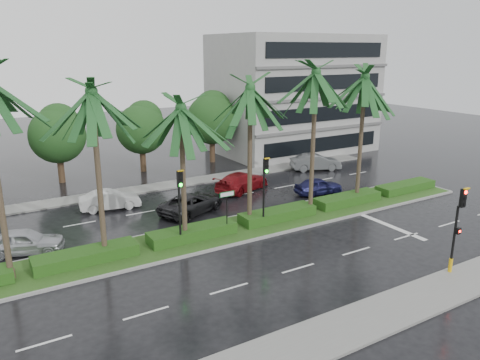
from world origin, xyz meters
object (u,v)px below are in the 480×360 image
car_red (242,182)px  car_grey (316,162)px  car_silver (24,241)px  signal_near (457,227)px  car_darkgrey (192,203)px  car_white (110,200)px  signal_median_left (180,197)px  car_blue (318,186)px  street_sign (227,202)px

car_red → car_grey: (9.00, 1.97, 0.02)m
car_red → car_silver: bearing=82.8°
car_red → signal_near: bearing=164.2°
car_darkgrey → car_white: bearing=28.2°
signal_median_left → car_darkgrey: signal_median_left is taller
signal_near → car_white: size_ratio=1.08×
car_silver → car_grey: 25.67m
car_white → car_blue: bearing=-99.2°
signal_median_left → car_blue: (13.00, 3.81, -2.37)m
car_white → car_silver: bearing=137.4°
car_red → car_blue: size_ratio=1.36×
car_white → car_blue: size_ratio=1.10×
signal_near → car_silver: size_ratio=1.07×
signal_near → car_blue: signal_near is taller
signal_near → street_sign: 12.11m
signal_median_left → car_grey: signal_median_left is taller
car_silver → street_sign: bearing=-88.2°
car_darkgrey → car_grey: size_ratio=1.09×
signal_near → street_sign: signal_near is taller
car_white → car_red: bearing=-86.7°
street_sign → car_white: (-4.50, 8.33, -1.46)m
signal_near → signal_median_left: (-10.00, 9.69, 0.49)m
car_white → car_red: (10.00, -0.95, 0.06)m
signal_median_left → car_red: (8.50, 7.56, -2.28)m
car_blue → car_grey: size_ratio=0.82×
car_white → signal_median_left: bearing=-161.3°
car_silver → car_white: size_ratio=1.01×
street_sign → car_darkgrey: street_sign is taller
car_silver → car_darkgrey: car_silver is taller
street_sign → car_darkgrey: bearing=90.0°
car_white → car_red: car_red is taller
signal_near → signal_median_left: signal_median_left is taller
signal_near → car_darkgrey: signal_near is taller
signal_near → car_darkgrey: 16.34m
car_red → car_blue: 5.86m
signal_near → car_darkgrey: (-7.00, 14.65, -1.82)m
signal_median_left → car_grey: 20.05m
street_sign → car_white: size_ratio=0.64×
signal_median_left → car_blue: 13.75m
car_red → car_white: bearing=63.8°
signal_median_left → car_blue: bearing=16.3°
signal_median_left → street_sign: 3.13m
car_darkgrey → car_red: (5.50, 2.60, 0.04)m
car_silver → car_red: 16.46m
signal_near → car_darkgrey: bearing=115.5°
car_white → car_darkgrey: 5.73m
car_red → car_grey: 9.21m
car_blue → car_red: bearing=58.2°
car_silver → car_red: car_red is taller
signal_median_left → car_silver: signal_median_left is taller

